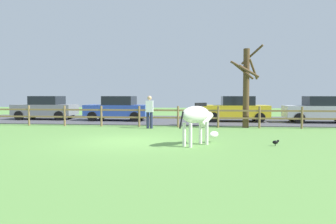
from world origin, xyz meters
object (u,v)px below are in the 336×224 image
at_px(parked_car_grey, 46,108).
at_px(crow_on_grass, 276,142).
at_px(parked_car_blue, 118,108).
at_px(zebra, 197,117).
at_px(parked_car_silver, 320,109).
at_px(parked_car_yellow, 236,109).
at_px(visitor_near_fence, 150,110).
at_px(bare_tree, 246,85).

bearing_deg(parked_car_grey, crow_on_grass, -35.32).
xyz_separation_m(parked_car_grey, parked_car_blue, (5.07, -0.33, 0.00)).
bearing_deg(parked_car_blue, crow_on_grass, -48.41).
bearing_deg(parked_car_grey, zebra, -41.95).
height_order(crow_on_grass, parked_car_silver, parked_car_silver).
xyz_separation_m(zebra, parked_car_blue, (-5.24, 8.93, -0.08)).
relative_size(parked_car_yellow, visitor_near_fence, 2.46).
height_order(zebra, visitor_near_fence, visitor_near_fence).
bearing_deg(parked_car_silver, parked_car_yellow, 176.77).
bearing_deg(parked_car_silver, parked_car_grey, 178.40).
height_order(bare_tree, parked_car_grey, bare_tree).
xyz_separation_m(parked_car_grey, parked_car_silver, (17.39, -0.49, 0.00)).
relative_size(bare_tree, parked_car_grey, 1.06).
bearing_deg(visitor_near_fence, parked_car_yellow, 41.63).
xyz_separation_m(parked_car_silver, visitor_near_fence, (-9.56, -3.87, 0.06)).
distance_m(bare_tree, parked_car_grey, 13.22).
bearing_deg(zebra, parked_car_grey, 138.05).
bearing_deg(visitor_near_fence, crow_on_grass, -43.43).
distance_m(zebra, parked_car_silver, 11.28).
bearing_deg(zebra, parked_car_blue, 120.40).
xyz_separation_m(zebra, parked_car_yellow, (2.19, 9.05, -0.08)).
bearing_deg(parked_car_blue, parked_car_grey, 176.26).
relative_size(parked_car_grey, parked_car_silver, 1.00).
xyz_separation_m(parked_car_blue, parked_car_yellow, (7.44, 0.12, 0.00)).
relative_size(bare_tree, zebra, 2.71).
relative_size(parked_car_grey, parked_car_blue, 1.00).
xyz_separation_m(crow_on_grass, visitor_near_fence, (-5.03, 4.76, 0.78)).
bearing_deg(crow_on_grass, parked_car_grey, 144.68).
bearing_deg(parked_car_grey, parked_car_yellow, -0.97).
distance_m(crow_on_grass, visitor_near_fence, 6.97).
distance_m(parked_car_blue, parked_car_yellow, 7.44).
xyz_separation_m(bare_tree, parked_car_yellow, (-0.19, 3.23, -1.35)).
distance_m(parked_car_grey, visitor_near_fence, 8.97).
bearing_deg(parked_car_yellow, parked_car_blue, -179.08).
bearing_deg(bare_tree, zebra, -112.27).
bearing_deg(zebra, parked_car_yellow, 76.38).
height_order(bare_tree, parked_car_silver, bare_tree).
height_order(parked_car_blue, visitor_near_fence, visitor_near_fence).
relative_size(zebra, parked_car_grey, 0.39).
distance_m(bare_tree, crow_on_grass, 6.04).
relative_size(crow_on_grass, visitor_near_fence, 0.13).
relative_size(parked_car_silver, parked_car_blue, 1.00).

